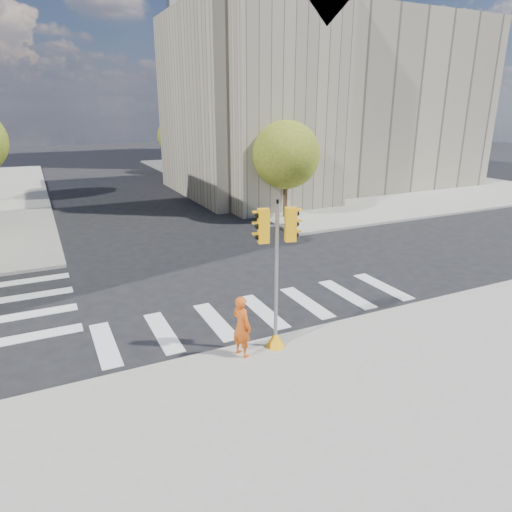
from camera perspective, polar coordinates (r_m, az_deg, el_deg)
The scene contains 12 objects.
ground at distance 17.97m, azimuth -1.70°, elevation -4.45°, with size 160.00×160.00×0.00m, color black.
sidewalk_near at distance 10.46m, azimuth 26.65°, elevation -24.96°, with size 30.00×14.00×0.15m, color gray.
sidewalk_far_right at distance 49.55m, azimuth 7.27°, elevation 10.11°, with size 28.00×40.00×0.15m, color gray.
civic_building at distance 40.91m, azimuth 7.69°, elevation 18.52°, with size 26.00×16.00×19.39m.
office_tower at distance 64.48m, azimuth 1.00°, elevation 25.39°, with size 20.00×18.00×30.00m, color #9EA0A3.
tree_re_near at distance 29.05m, azimuth 3.79°, elevation 12.50°, with size 4.20×4.20×6.16m.
tree_re_mid at distance 39.87m, azimuth -4.97°, elevation 14.44°, with size 4.60×4.60×6.66m.
tree_re_far at distance 51.27m, azimuth -9.94°, elevation 14.52°, with size 4.00×4.00×5.88m.
lamp_near at distance 32.75m, azimuth 1.05°, elevation 14.10°, with size 0.35×0.18×8.11m.
lamp_far at distance 45.66m, azimuth -7.17°, elevation 15.12°, with size 0.35×0.18×8.11m.
traffic_signal at distance 12.98m, azimuth 2.54°, elevation -4.02°, with size 1.08×0.56×4.41m.
photographer at distance 12.94m, azimuth -1.81°, elevation -8.76°, with size 0.66×0.43×1.80m, color #D35213.
Camera 1 is at (-6.73, -15.16, 6.91)m, focal length 32.00 mm.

